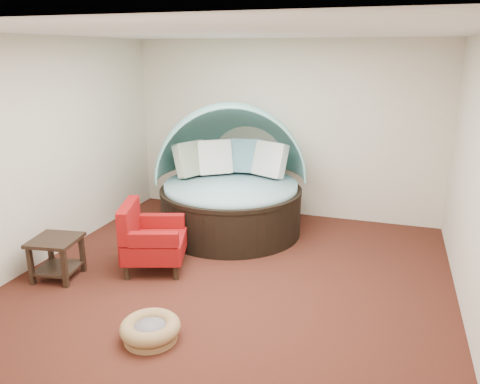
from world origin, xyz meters
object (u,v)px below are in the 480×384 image
(side_table, at_px, (56,253))
(red_armchair, at_px, (150,239))
(canopy_daybed, at_px, (231,173))
(pet_basket, at_px, (150,330))

(side_table, bearing_deg, red_armchair, 31.30)
(canopy_daybed, xyz_separation_m, pet_basket, (0.23, -2.96, -0.78))
(canopy_daybed, relative_size, red_armchair, 2.93)
(red_armchair, bearing_deg, pet_basket, -80.01)
(canopy_daybed, xyz_separation_m, side_table, (-1.43, -2.17, -0.56))
(canopy_daybed, distance_m, pet_basket, 3.07)
(canopy_daybed, distance_m, red_armchair, 1.75)
(pet_basket, bearing_deg, canopy_daybed, 94.36)
(canopy_daybed, bearing_deg, pet_basket, -105.96)
(canopy_daybed, height_order, side_table, canopy_daybed)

